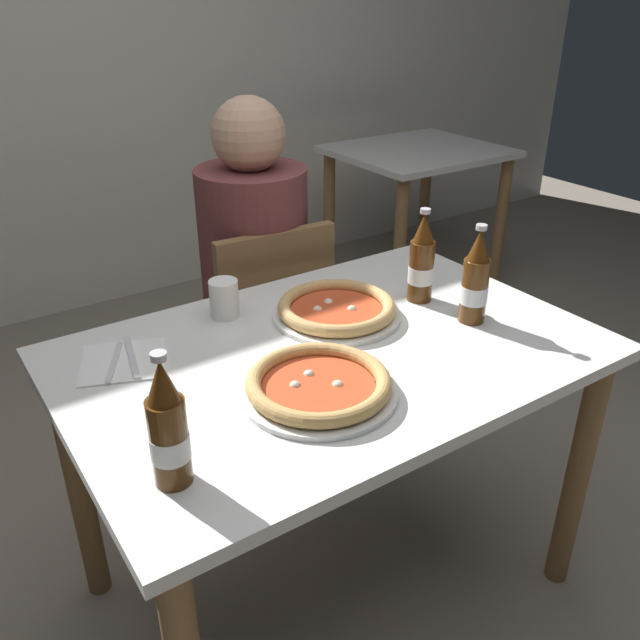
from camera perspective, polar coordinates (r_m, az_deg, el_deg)
The scene contains 13 objects.
ground_plane at distance 1.99m, azimuth 0.87°, elevation -21.55°, with size 8.00×8.00×0.00m, color gray.
back_wall_tiled at distance 3.36m, azimuth -22.72°, elevation 22.01°, with size 7.00×0.10×2.60m, color silver.
dining_table_main at distance 1.57m, azimuth 1.03°, elevation -6.05°, with size 1.20×0.80×0.75m.
chair_behind_table at distance 2.16m, azimuth -4.88°, elevation -0.81°, with size 0.43×0.43×0.85m.
diner_seated at distance 2.16m, azimuth -5.53°, elevation 2.13°, with size 0.34×0.34×1.21m.
dining_table_background at distance 3.48m, azimuth 8.31°, elevation 11.92°, with size 0.80×0.70×0.75m.
pizza_margherita_near at distance 1.64m, azimuth 1.43°, elevation 0.93°, with size 0.32×0.32×0.04m.
pizza_marinara_far at distance 1.33m, azimuth -0.13°, elevation -5.65°, with size 0.32×0.32×0.04m.
beer_bottle_left at distance 1.10m, azimuth -12.99°, elevation -9.24°, with size 0.07×0.07×0.25m.
beer_bottle_center at distance 1.71m, azimuth 8.76°, elevation 4.92°, with size 0.07×0.07×0.25m.
beer_bottle_right at distance 1.63m, azimuth 13.26°, elevation 3.24°, with size 0.07×0.07×0.25m.
napkin_with_cutlery at distance 1.51m, azimuth -16.61°, elevation -3.40°, with size 0.23×0.23×0.01m.
paper_cup at distance 1.65m, azimuth -8.28°, elevation 1.85°, with size 0.07×0.07×0.10m, color white.
Camera 1 is at (-0.76, -1.07, 1.50)m, focal length 37.06 mm.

